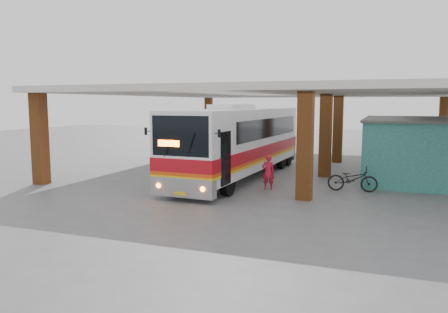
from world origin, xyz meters
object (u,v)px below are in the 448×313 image
Objects in this scene: pedestrian at (268,172)px; red_chair at (370,158)px; coach_bus at (240,141)px; motorcycle at (352,179)px.

red_chair is at bearing -124.50° from pedestrian.
coach_bus reaches higher than pedestrian.
coach_bus is 6.23m from motorcycle.
motorcycle reaches higher than red_chair.
coach_bus is at bearing 68.83° from motorcycle.
motorcycle is 2.95× the size of red_chair.
motorcycle is 9.66m from red_chair.
motorcycle is 3.70m from pedestrian.
coach_bus is 18.25× the size of red_chair.
red_chair is at bearing 54.18° from coach_bus.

